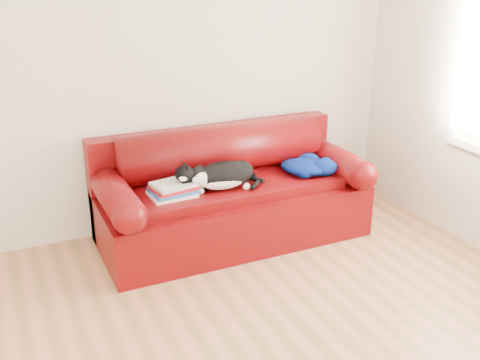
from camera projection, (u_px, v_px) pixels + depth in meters
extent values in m
cube|color=beige|center=(138.00, 74.00, 4.34)|extent=(4.50, 0.02, 2.60)
cube|color=#3E0207|center=(232.00, 213.00, 4.53)|extent=(2.10, 0.90, 0.42)
cube|color=#3E0207|center=(235.00, 188.00, 4.40)|extent=(1.66, 0.62, 0.10)
cylinder|color=black|center=(131.00, 278.00, 3.95)|extent=(0.06, 0.06, 0.05)
cylinder|color=black|center=(350.00, 229.00, 4.68)|extent=(0.06, 0.06, 0.05)
cylinder|color=black|center=(110.00, 239.00, 4.51)|extent=(0.06, 0.06, 0.05)
cylinder|color=black|center=(309.00, 201.00, 5.24)|extent=(0.06, 0.06, 0.05)
cube|color=#3E0207|center=(215.00, 174.00, 4.76)|extent=(2.10, 0.18, 0.85)
cylinder|color=#3E0207|center=(219.00, 149.00, 4.57)|extent=(1.70, 0.40, 0.40)
cylinder|color=#3E0207|center=(114.00, 194.00, 4.05)|extent=(0.24, 0.88, 0.24)
sphere|color=#3E0207|center=(130.00, 218.00, 3.67)|extent=(0.24, 0.24, 0.24)
cylinder|color=#3E0207|center=(332.00, 159.00, 4.77)|extent=(0.24, 0.88, 0.24)
sphere|color=#3E0207|center=(363.00, 176.00, 4.40)|extent=(0.24, 0.24, 0.24)
cube|color=#F0E8CF|center=(173.00, 194.00, 4.12)|extent=(0.34, 0.26, 0.02)
cube|color=white|center=(173.00, 194.00, 4.12)|extent=(0.32, 0.25, 0.02)
cube|color=#1F55A9|center=(173.00, 191.00, 4.11)|extent=(0.34, 0.27, 0.02)
cube|color=white|center=(173.00, 191.00, 4.11)|extent=(0.33, 0.26, 0.02)
cube|color=#A2121D|center=(173.00, 188.00, 4.11)|extent=(0.34, 0.28, 0.02)
cube|color=white|center=(173.00, 188.00, 4.11)|extent=(0.33, 0.27, 0.02)
cube|color=silver|center=(173.00, 184.00, 4.10)|extent=(0.34, 0.28, 0.02)
cube|color=white|center=(173.00, 184.00, 4.10)|extent=(0.32, 0.27, 0.02)
ellipsoid|color=black|center=(224.00, 175.00, 4.25)|extent=(0.49, 0.27, 0.20)
ellipsoid|color=white|center=(224.00, 182.00, 4.20)|extent=(0.34, 0.16, 0.13)
ellipsoid|color=white|center=(202.00, 179.00, 4.14)|extent=(0.14, 0.13, 0.12)
ellipsoid|color=black|center=(241.00, 173.00, 4.32)|extent=(0.20, 0.20, 0.17)
ellipsoid|color=black|center=(184.00, 173.00, 4.10)|extent=(0.15, 0.13, 0.12)
ellipsoid|color=white|center=(183.00, 177.00, 4.06)|extent=(0.07, 0.06, 0.05)
sphere|color=#BF7272|center=(181.00, 178.00, 4.05)|extent=(0.02, 0.02, 0.02)
cone|color=black|center=(187.00, 167.00, 4.05)|extent=(0.06, 0.05, 0.06)
cone|color=black|center=(184.00, 164.00, 4.11)|extent=(0.06, 0.05, 0.06)
cylinder|color=black|center=(255.00, 179.00, 4.35)|extent=(0.11, 0.17, 0.04)
sphere|color=white|center=(198.00, 192.00, 4.14)|extent=(0.05, 0.05, 0.05)
sphere|color=white|center=(247.00, 186.00, 4.23)|extent=(0.05, 0.05, 0.05)
ellipsoid|color=#020645|center=(307.00, 166.00, 4.55)|extent=(0.46, 0.44, 0.12)
ellipsoid|color=#020645|center=(323.00, 166.00, 4.51)|extent=(0.28, 0.26, 0.14)
ellipsoid|color=#020645|center=(294.00, 165.00, 4.61)|extent=(0.30, 0.32, 0.09)
ellipsoid|color=#020645|center=(309.00, 160.00, 4.65)|extent=(0.23, 0.20, 0.14)
ellipsoid|color=#020645|center=(304.00, 172.00, 4.47)|extent=(0.19, 0.19, 0.09)
ellipsoid|color=silver|center=(316.00, 166.00, 4.49)|extent=(0.17, 0.11, 0.04)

